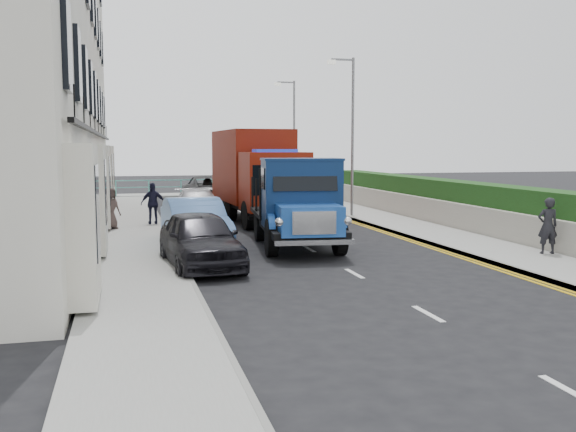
% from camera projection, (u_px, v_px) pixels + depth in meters
% --- Properties ---
extents(ground, '(120.00, 120.00, 0.00)m').
position_uv_depth(ground, '(386.00, 291.00, 13.99)').
color(ground, black).
rests_on(ground, ground).
extents(pavement_west, '(2.40, 38.00, 0.12)m').
position_uv_depth(pavement_west, '(135.00, 240.00, 21.37)').
color(pavement_west, gray).
rests_on(pavement_west, ground).
extents(pavement_east, '(2.60, 38.00, 0.12)m').
position_uv_depth(pavement_east, '(423.00, 230.00, 23.96)').
color(pavement_east, gray).
rests_on(pavement_east, ground).
extents(promenade, '(30.00, 2.50, 0.12)m').
position_uv_depth(promenade, '(211.00, 194.00, 41.92)').
color(promenade, gray).
rests_on(promenade, ground).
extents(sea_plane, '(120.00, 120.00, 0.00)m').
position_uv_depth(sea_plane, '(175.00, 175.00, 71.79)').
color(sea_plane, slate).
rests_on(sea_plane, ground).
extents(terrace_west, '(6.31, 30.20, 14.25)m').
position_uv_depth(terrace_west, '(8.00, 36.00, 23.41)').
color(terrace_west, silver).
rests_on(terrace_west, ground).
extents(garden_east, '(1.45, 28.00, 1.75)m').
position_uv_depth(garden_east, '(469.00, 206.00, 24.34)').
color(garden_east, '#B2AD9E').
rests_on(garden_east, ground).
extents(seafront_railing, '(13.00, 0.08, 1.11)m').
position_uv_depth(seafront_railing, '(213.00, 187.00, 41.09)').
color(seafront_railing, '#59B2A5').
rests_on(seafront_railing, ground).
extents(lamp_mid, '(1.23, 0.18, 7.00)m').
position_uv_depth(lamp_mid, '(350.00, 127.00, 28.08)').
color(lamp_mid, slate).
rests_on(lamp_mid, ground).
extents(lamp_far, '(1.23, 0.18, 7.00)m').
position_uv_depth(lamp_far, '(292.00, 133.00, 37.71)').
color(lamp_far, slate).
rests_on(lamp_far, ground).
extents(bedford_lorry, '(2.85, 6.01, 2.75)m').
position_uv_depth(bedford_lorry, '(300.00, 209.00, 19.35)').
color(bedford_lorry, black).
rests_on(bedford_lorry, ground).
extents(red_lorry, '(2.82, 7.47, 3.86)m').
position_uv_depth(red_lorry, '(256.00, 173.00, 27.27)').
color(red_lorry, black).
rests_on(red_lorry, ground).
extents(parked_car_front, '(2.11, 4.49, 1.48)m').
position_uv_depth(parked_car_front, '(200.00, 239.00, 16.69)').
color(parked_car_front, black).
rests_on(parked_car_front, ground).
extents(parked_car_mid, '(1.88, 4.78, 1.55)m').
position_uv_depth(parked_car_mid, '(195.00, 224.00, 19.81)').
color(parked_car_mid, '#6492D6').
rests_on(parked_car_mid, ground).
extents(parked_car_rear, '(2.12, 4.85, 1.39)m').
position_uv_depth(parked_car_rear, '(198.00, 207.00, 26.20)').
color(parked_car_rear, '#A3A2A7').
rests_on(parked_car_rear, ground).
extents(seafront_car_left, '(3.23, 6.11, 1.64)m').
position_uv_depth(seafront_car_left, '(207.00, 190.00, 34.57)').
color(seafront_car_left, black).
rests_on(seafront_car_left, ground).
extents(seafront_car_right, '(1.80, 4.35, 1.48)m').
position_uv_depth(seafront_car_right, '(273.00, 188.00, 38.14)').
color(seafront_car_right, silver).
rests_on(seafront_car_right, ground).
extents(pedestrian_east_near, '(0.64, 0.48, 1.60)m').
position_uv_depth(pedestrian_east_near, '(548.00, 226.00, 18.12)').
color(pedestrian_east_near, black).
rests_on(pedestrian_east_near, pavement_east).
extents(pedestrian_west_near, '(0.97, 0.44, 1.62)m').
position_uv_depth(pedestrian_west_near, '(153.00, 203.00, 25.19)').
color(pedestrian_west_near, '#1B1B31').
rests_on(pedestrian_west_near, pavement_west).
extents(pedestrian_west_far, '(0.89, 0.82, 1.53)m').
position_uv_depth(pedestrian_west_far, '(110.00, 208.00, 23.63)').
color(pedestrian_west_far, '#433530').
rests_on(pedestrian_west_far, pavement_west).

